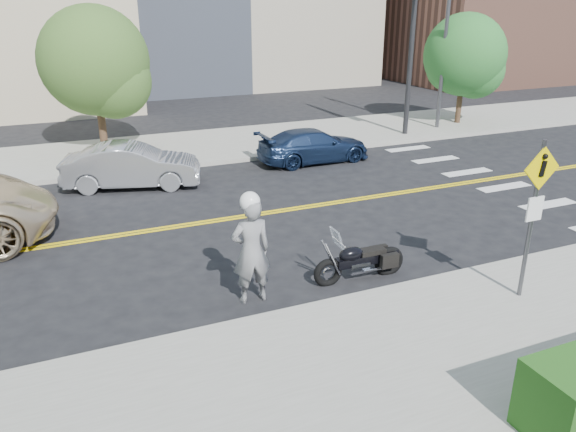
{
  "coord_description": "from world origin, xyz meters",
  "views": [
    {
      "loc": [
        -3.52,
        -13.18,
        5.4
      ],
      "look_at": [
        0.73,
        -3.26,
        1.2
      ],
      "focal_mm": 35.0,
      "sensor_mm": 36.0,
      "label": 1
    }
  ],
  "objects_px": {
    "motorcycle": "(361,252)",
    "parked_car_blue": "(314,146)",
    "pedestrian_sign": "(535,205)",
    "motorcyclist": "(251,248)",
    "parked_car_silver": "(132,166)"
  },
  "relations": [
    {
      "from": "pedestrian_sign",
      "to": "parked_car_silver",
      "type": "xyz_separation_m",
      "value": [
        -5.61,
        10.02,
        -1.29
      ]
    },
    {
      "from": "motorcyclist",
      "to": "parked_car_blue",
      "type": "relative_size",
      "value": 0.55
    },
    {
      "from": "motorcycle",
      "to": "parked_car_blue",
      "type": "xyz_separation_m",
      "value": [
        2.98,
        8.38,
        -0.02
      ]
    },
    {
      "from": "motorcycle",
      "to": "parked_car_silver",
      "type": "xyz_separation_m",
      "value": [
        -3.31,
        7.99,
        0.07
      ]
    },
    {
      "from": "motorcyclist",
      "to": "motorcycle",
      "type": "xyz_separation_m",
      "value": [
        2.32,
        -0.04,
        -0.49
      ]
    },
    {
      "from": "motorcyclist",
      "to": "parked_car_blue",
      "type": "bearing_deg",
      "value": -121.09
    },
    {
      "from": "pedestrian_sign",
      "to": "motorcycle",
      "type": "height_order",
      "value": "pedestrian_sign"
    },
    {
      "from": "motorcycle",
      "to": "parked_car_silver",
      "type": "distance_m",
      "value": 8.65
    },
    {
      "from": "pedestrian_sign",
      "to": "parked_car_silver",
      "type": "height_order",
      "value": "pedestrian_sign"
    },
    {
      "from": "pedestrian_sign",
      "to": "motorcyclist",
      "type": "bearing_deg",
      "value": 155.91
    },
    {
      "from": "parked_car_silver",
      "to": "parked_car_blue",
      "type": "height_order",
      "value": "parked_car_silver"
    },
    {
      "from": "pedestrian_sign",
      "to": "parked_car_blue",
      "type": "height_order",
      "value": "pedestrian_sign"
    },
    {
      "from": "pedestrian_sign",
      "to": "parked_car_blue",
      "type": "distance_m",
      "value": 10.52
    },
    {
      "from": "pedestrian_sign",
      "to": "motorcyclist",
      "type": "xyz_separation_m",
      "value": [
        -4.63,
        2.07,
        -0.87
      ]
    },
    {
      "from": "parked_car_blue",
      "to": "motorcycle",
      "type": "bearing_deg",
      "value": 159.07
    }
  ]
}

